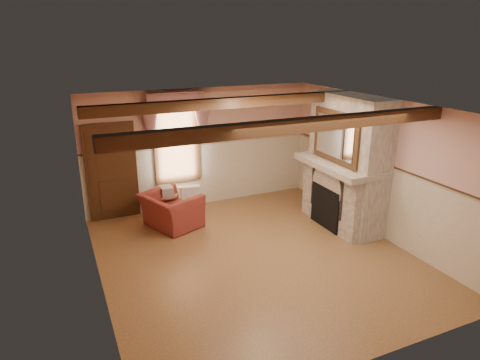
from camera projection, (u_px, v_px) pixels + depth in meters
name	position (u px, v px, depth m)	size (l,w,h in m)	color
floor	(256.00, 257.00, 7.98)	(5.50, 6.00, 0.01)	brown
ceiling	(258.00, 107.00, 7.08)	(5.50, 6.00, 0.01)	silver
wall_back	(201.00, 148.00, 10.13)	(5.50, 0.02, 2.80)	tan
wall_front	(372.00, 265.00, 4.94)	(5.50, 0.02, 2.80)	tan
wall_left	(94.00, 211.00, 6.47)	(0.02, 6.00, 2.80)	tan
wall_right	(380.00, 168.00, 8.59)	(0.02, 6.00, 2.80)	tan
wainscot	(257.00, 220.00, 7.74)	(5.50, 6.00, 1.50)	beige
chair_rail	(257.00, 181.00, 7.50)	(5.50, 6.00, 0.08)	black
firebox	(328.00, 207.00, 9.13)	(0.20, 0.95, 0.90)	black
armchair	(171.00, 210.00, 9.14)	(1.14, 1.00, 0.74)	maroon
side_table	(167.00, 206.00, 9.64)	(0.50, 0.50, 0.55)	brown
book_stack	(166.00, 191.00, 9.48)	(0.26, 0.32, 0.20)	#B7AD8C
radiator	(185.00, 198.00, 10.01)	(0.70, 0.18, 0.60)	white
bowl	(338.00, 159.00, 9.00)	(0.31, 0.31, 0.08)	brown
mantel_clock	(323.00, 150.00, 9.46)	(0.14, 0.24, 0.20)	black
oil_lamp	(329.00, 150.00, 9.25)	(0.11, 0.11, 0.28)	gold
candle_red	(355.00, 164.00, 8.49)	(0.06, 0.06, 0.16)	maroon
jar_yellow	(360.00, 167.00, 8.37)	(0.06, 0.06, 0.12)	yellow
fireplace	(348.00, 162.00, 8.99)	(0.85, 2.00, 2.80)	gray
mantel	(341.00, 165.00, 8.93)	(1.05, 2.05, 0.12)	gray
overmantel_mirror	(335.00, 137.00, 8.66)	(0.06, 1.44, 1.04)	silver
door	(112.00, 173.00, 9.38)	(1.10, 0.10, 2.10)	black
window	(176.00, 140.00, 9.79)	(1.06, 0.08, 2.02)	white
window_drapes	(176.00, 115.00, 9.52)	(1.30, 0.14, 1.40)	gray
ceiling_beam_front	(295.00, 126.00, 6.08)	(5.50, 0.18, 0.20)	black
ceiling_beam_back	(230.00, 103.00, 8.15)	(5.50, 0.18, 0.20)	black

